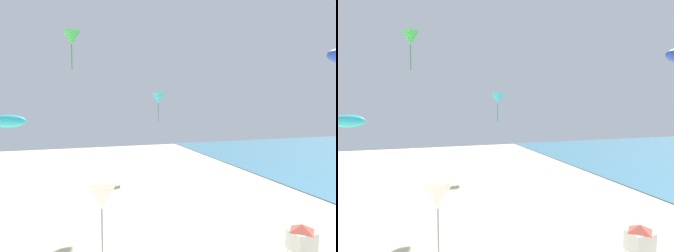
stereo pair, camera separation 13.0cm
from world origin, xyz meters
TOP-DOWN VIEW (x-y plane):
  - lifeguard_stand at (8.03, 12.80)m, footprint 1.10×1.10m
  - kite_cyan_delta at (7.97, 37.24)m, footprint 1.49×1.49m
  - kite_green_delta at (-2.22, 26.10)m, footprint 1.28×1.28m
  - kite_white_delta at (-2.04, 10.01)m, footprint 1.08×1.08m
  - kite_cyan_parafoil at (-7.45, 31.24)m, footprint 2.79×0.78m

SIDE VIEW (x-z plane):
  - lifeguard_stand at x=8.03m, z-range 0.56..3.11m
  - kite_white_delta at x=-2.04m, z-range 4.55..7.02m
  - kite_cyan_parafoil at x=-7.45m, z-range 6.27..7.36m
  - kite_cyan_delta at x=7.97m, z-range 7.18..10.57m
  - kite_green_delta at x=-2.22m, z-range 11.88..14.80m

